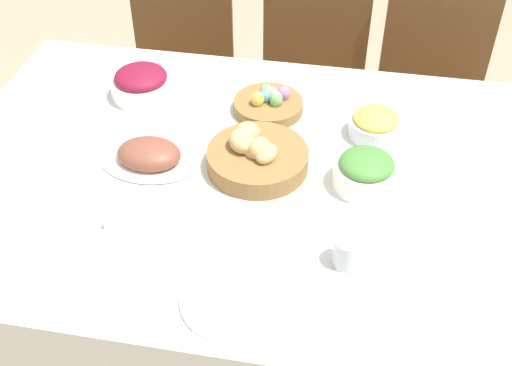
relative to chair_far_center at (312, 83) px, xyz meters
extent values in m
plane|color=tan|center=(-0.04, -0.90, -0.50)|extent=(12.00, 12.00, 0.00)
cube|color=silver|center=(-0.04, -0.90, -0.11)|extent=(1.79, 1.17, 0.77)
cylinder|color=brown|center=(-0.18, -0.28, -0.28)|extent=(0.03, 0.03, 0.45)
cylinder|color=brown|center=(0.21, -0.26, -0.28)|extent=(0.03, 0.03, 0.45)
cylinder|color=brown|center=(-0.20, 0.10, -0.28)|extent=(0.03, 0.03, 0.45)
cylinder|color=brown|center=(0.19, 0.13, -0.28)|extent=(0.03, 0.03, 0.45)
cube|color=brown|center=(0.00, -0.08, -0.05)|extent=(0.44, 0.44, 0.02)
cube|color=brown|center=(-0.01, 0.12, 0.19)|extent=(0.42, 0.04, 0.46)
cylinder|color=brown|center=(-0.74, -0.28, -0.28)|extent=(0.03, 0.03, 0.45)
cylinder|color=brown|center=(-0.35, -0.27, -0.28)|extent=(0.03, 0.03, 0.45)
cylinder|color=brown|center=(-0.75, 0.11, -0.28)|extent=(0.03, 0.03, 0.45)
cylinder|color=brown|center=(-0.36, 0.12, -0.28)|extent=(0.03, 0.03, 0.45)
cube|color=brown|center=(-0.55, -0.08, -0.05)|extent=(0.43, 0.43, 0.02)
cube|color=brown|center=(-0.56, 0.12, 0.19)|extent=(0.42, 0.03, 0.46)
cylinder|color=brown|center=(0.29, -0.28, -0.28)|extent=(0.03, 0.03, 0.45)
cylinder|color=brown|center=(0.68, -0.26, -0.28)|extent=(0.03, 0.03, 0.45)
cylinder|color=brown|center=(0.28, 0.11, -0.28)|extent=(0.03, 0.03, 0.45)
cylinder|color=brown|center=(0.66, 0.12, -0.28)|extent=(0.03, 0.03, 0.45)
cube|color=brown|center=(0.48, -0.08, -0.05)|extent=(0.44, 0.44, 0.02)
cube|color=brown|center=(0.47, 0.12, 0.19)|extent=(0.42, 0.04, 0.46)
cylinder|color=olive|center=(-0.06, -0.88, 0.30)|extent=(0.28, 0.28, 0.06)
ellipsoid|color=tan|center=(-0.06, -0.88, 0.34)|extent=(0.10, 0.10, 0.05)
ellipsoid|color=tan|center=(-0.03, -0.90, 0.34)|extent=(0.07, 0.09, 0.05)
ellipsoid|color=tan|center=(-0.10, -0.82, 0.34)|extent=(0.08, 0.07, 0.06)
ellipsoid|color=tan|center=(-0.11, -0.83, 0.33)|extent=(0.09, 0.09, 0.04)
ellipsoid|color=tan|center=(-0.05, -0.89, 0.35)|extent=(0.06, 0.07, 0.06)
ellipsoid|color=tan|center=(-0.11, -0.87, 0.35)|extent=(0.10, 0.11, 0.06)
cylinder|color=olive|center=(-0.08, -0.61, 0.29)|extent=(0.21, 0.21, 0.03)
ellipsoid|color=#F4D151|center=(-0.11, -0.63, 0.32)|extent=(0.04, 0.04, 0.05)
ellipsoid|color=pink|center=(-0.07, -0.60, 0.32)|extent=(0.04, 0.04, 0.05)
ellipsoid|color=#7FCC7A|center=(-0.09, -0.58, 0.32)|extent=(0.04, 0.04, 0.05)
ellipsoid|color=#60B2E0|center=(-0.09, -0.60, 0.32)|extent=(0.04, 0.04, 0.05)
ellipsoid|color=#7FCC7A|center=(-0.05, -0.62, 0.32)|extent=(0.04, 0.04, 0.05)
ellipsoid|color=#B27AD1|center=(-0.03, -0.58, 0.32)|extent=(0.04, 0.04, 0.05)
ellipsoid|color=white|center=(-0.36, -0.91, 0.28)|extent=(0.27, 0.19, 0.01)
ellipsoid|color=brown|center=(-0.36, -0.91, 0.30)|extent=(0.18, 0.13, 0.07)
cylinder|color=white|center=(-0.48, -0.59, 0.30)|extent=(0.19, 0.19, 0.06)
ellipsoid|color=maroon|center=(-0.48, -0.59, 0.34)|extent=(0.16, 0.16, 0.06)
cylinder|color=white|center=(0.23, -0.90, 0.30)|extent=(0.17, 0.17, 0.06)
ellipsoid|color=#478438|center=(0.23, -0.90, 0.35)|extent=(0.14, 0.14, 0.05)
cylinder|color=silver|center=(0.24, -0.67, 0.30)|extent=(0.15, 0.15, 0.05)
ellipsoid|color=#F4DB4C|center=(0.24, -0.67, 0.33)|extent=(0.13, 0.13, 0.05)
cylinder|color=white|center=(-0.04, -1.34, 0.28)|extent=(0.23, 0.23, 0.01)
cube|color=silver|center=(-0.18, -1.34, 0.27)|extent=(0.02, 0.18, 0.00)
cube|color=silver|center=(0.10, -1.34, 0.27)|extent=(0.02, 0.18, 0.00)
cube|color=silver|center=(0.13, -1.34, 0.27)|extent=(0.02, 0.18, 0.00)
cylinder|color=silver|center=(0.20, -1.18, 0.31)|extent=(0.07, 0.07, 0.08)
cube|color=white|center=(-0.32, -1.14, 0.29)|extent=(0.14, 0.09, 0.03)
camera|label=1|loc=(0.18, -2.20, 1.39)|focal=45.00mm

